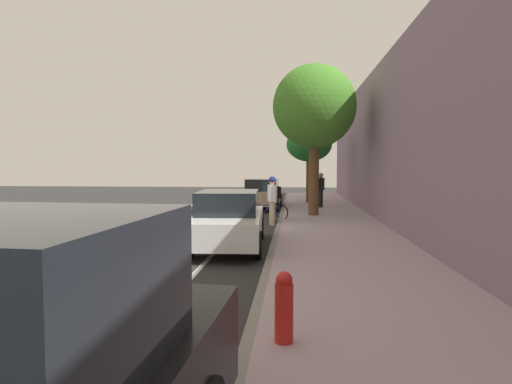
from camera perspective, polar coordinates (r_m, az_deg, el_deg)
The scene contains 14 objects.
ground at distance 14.89m, azimuth -6.02°, elevation -4.98°, with size 57.98×57.98×0.00m, color #282828.
sidewalk at distance 14.67m, azimuth 10.41°, elevation -4.89°, with size 3.63×36.24×0.13m, color #A5919F.
curb_edge at distance 14.62m, azimuth 2.97°, elevation -4.86°, with size 0.16×36.24×0.13m, color gray.
lane_stripe_centre at distance 15.49m, azimuth -16.57°, elevation -4.76°, with size 0.14×35.80×0.01m.
lane_stripe_bike_edge at distance 14.75m, azimuth -2.77°, elevation -5.03°, with size 0.12×36.24×0.01m, color white.
building_facade at distance 14.87m, azimuth 18.53°, elevation 6.61°, with size 0.50×36.24×6.09m, color gray.
parked_sedan_white_second at distance 11.52m, azimuth -3.70°, elevation -3.69°, with size 2.02×4.49×1.52m.
parked_sedan_tan_mid at distance 21.99m, azimuth 0.85°, elevation -0.24°, with size 1.92×4.44×1.52m.
bicycle_at_curb at distance 16.30m, azimuth 1.57°, elevation -2.84°, with size 1.57×0.90×0.79m.
cyclist_with_backpack at distance 15.78m, azimuth 2.28°, elevation -0.42°, with size 0.51×0.58×1.80m.
street_tree_near_cyclist at distance 18.23m, azimuth 7.77°, elevation 11.10°, with size 3.45×3.45×6.25m.
street_tree_mid_block at distance 24.15m, azimuth 7.09°, elevation 6.24°, with size 2.53×2.53×4.22m.
pedestrian_on_phone at distance 21.47m, azimuth 8.62°, elevation 0.57°, with size 0.38×0.56×1.71m.
fire_hydrant at distance 5.18m, azimuth 3.75°, elevation -14.96°, with size 0.22×0.22×0.84m.
Camera 1 is at (2.86, -14.45, 2.20)m, focal length 30.04 mm.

